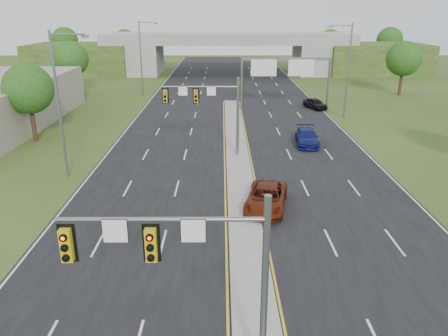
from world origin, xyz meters
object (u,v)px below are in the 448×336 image
car_far_b (307,137)px  overpass (228,56)px  car_far_a (266,198)px  signal_mast_far (212,104)px  sign_gantry (284,69)px  car_far_c (315,103)px  signal_mast_near (195,262)px

car_far_b → overpass: bearing=102.7°
car_far_a → signal_mast_far: bearing=120.8°
car_far_b → sign_gantry: bearing=95.7°
signal_mast_far → sign_gantry: bearing=65.9°
overpass → car_far_c: size_ratio=19.77×
overpass → car_far_c: bearing=-72.5°
signal_mast_near → car_far_a: bearing=75.0°
overpass → signal_mast_far: bearing=-92.4°
signal_mast_far → overpass: overpass is taller
overpass → car_far_c: 36.68m
sign_gantry → car_far_c: sign_gantry is taller
signal_mast_near → car_far_b: signal_mast_near is taller
signal_mast_near → overpass: overpass is taller
car_far_c → sign_gantry: bearing=160.6°
signal_mast_near → signal_mast_far: 25.00m
car_far_c → signal_mast_far: bearing=-145.4°
signal_mast_far → sign_gantry: signal_mast_far is taller
signal_mast_near → car_far_c: size_ratio=1.73×
signal_mast_far → car_far_c: (13.26, 20.20, -4.02)m
signal_mast_far → overpass: 55.13m
signal_mast_near → sign_gantry: 45.88m
car_far_b → car_far_c: 17.06m
signal_mast_near → sign_gantry: bearing=78.8°
signal_mast_far → signal_mast_near: bearing=-90.0°
car_far_b → car_far_c: size_ratio=1.25×
signal_mast_near → car_far_b: (9.11, 28.65, -3.97)m
signal_mast_near → car_far_a: (3.76, 14.08, -3.96)m
sign_gantry → car_far_c: size_ratio=2.86×
sign_gantry → signal_mast_near: bearing=-101.2°
signal_mast_far → sign_gantry: size_ratio=0.60×
signal_mast_near → signal_mast_far: size_ratio=1.00×
signal_mast_near → signal_mast_far: (0.00, 25.00, 0.00)m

